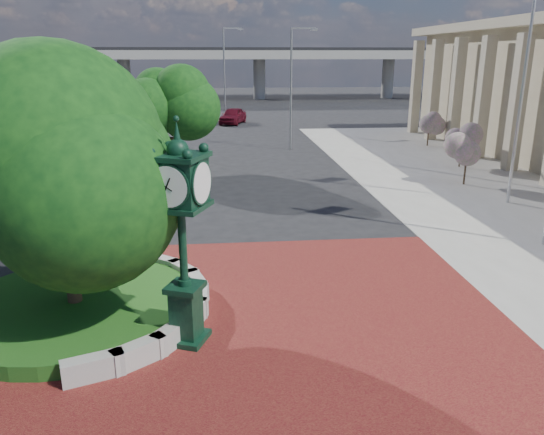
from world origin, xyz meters
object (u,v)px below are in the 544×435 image
Objects in this scene: flagpole_b at (526,67)px; street_lamp_near at (294,80)px; post_clock at (182,227)px; street_lamp_far at (226,68)px; parked_car at (233,116)px.

street_lamp_near is (-7.74, 15.25, -1.13)m from flagpole_b.
street_lamp_far is (1.69, 42.97, 2.43)m from post_clock.
street_lamp_near is (6.06, 26.11, 1.99)m from post_clock.
flagpole_b is 1.41× the size of street_lamp_near.
street_lamp_near is at bearing -75.48° from street_lamp_far.
post_clock is 43.07m from street_lamp_far.
flagpole_b is 1.29× the size of street_lamp_far.
street_lamp_near is 0.92× the size of street_lamp_far.
parked_car is 4.81m from street_lamp_far.
post_clock is 17.83m from flagpole_b.
post_clock is 41.42m from parked_car.
post_clock is at bearing -103.06° from street_lamp_near.
parked_car is 0.39× the size of flagpole_b.
flagpole_b is at bearing 38.22° from post_clock.
flagpole_b is at bearing -63.11° from street_lamp_near.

